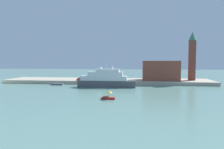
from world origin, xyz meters
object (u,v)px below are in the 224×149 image
object	(u,v)px
harbor_building	(160,70)
work_barge	(57,84)
large_yacht	(106,80)
mooring_bollard	(99,80)
person_figure	(91,78)
parked_car	(81,79)
bell_tower	(192,54)
small_motorboat	(108,96)

from	to	relation	value
harbor_building	work_barge	bearing A→B (deg)	-165.17
large_yacht	mooring_bollard	bearing A→B (deg)	115.09
large_yacht	person_figure	world-z (taller)	large_yacht
person_figure	mooring_bollard	bearing A→B (deg)	-49.20
large_yacht	parked_car	bearing A→B (deg)	139.81
harbor_building	parked_car	distance (m)	41.91
large_yacht	harbor_building	size ratio (longest dim) A/B	1.42
bell_tower	work_barge	bearing A→B (deg)	-167.41
bell_tower	person_figure	bearing A→B (deg)	-176.32
small_motorboat	work_barge	bearing A→B (deg)	130.99
large_yacht	person_figure	size ratio (longest dim) A/B	16.42
work_barge	person_figure	world-z (taller)	person_figure
parked_car	mooring_bollard	distance (m)	9.94
large_yacht	harbor_building	bearing A→B (deg)	35.91
work_barge	parked_car	distance (m)	12.42
person_figure	large_yacht	bearing A→B (deg)	-58.73
small_motorboat	mooring_bollard	size ratio (longest dim) A/B	5.95
bell_tower	parked_car	xyz separation A→B (m)	(-57.34, -7.79, -13.09)
harbor_building	person_figure	bearing A→B (deg)	-177.02
parked_car	bell_tower	bearing A→B (deg)	7.74
small_motorboat	parked_car	bearing A→B (deg)	115.78
small_motorboat	bell_tower	size ratio (longest dim) A/B	0.17
large_yacht	bell_tower	xyz separation A→B (m)	(42.36, 20.45, 12.10)
small_motorboat	bell_tower	xyz separation A→B (m)	(37.08, 49.75, 14.37)
large_yacht	bell_tower	world-z (taller)	bell_tower
harbor_building	bell_tower	bearing A→B (deg)	5.25
small_motorboat	bell_tower	world-z (taller)	bell_tower
parked_car	mooring_bollard	size ratio (longest dim) A/B	6.00
work_barge	parked_car	size ratio (longest dim) A/B	1.42
work_barge	person_figure	bearing A→B (deg)	38.65
small_motorboat	parked_car	xyz separation A→B (m)	(-20.26, 41.96, 1.28)
harbor_building	bell_tower	world-z (taller)	bell_tower
parked_car	person_figure	xyz separation A→B (m)	(4.62, 4.41, 0.14)
bell_tower	person_figure	distance (m)	54.40
work_barge	harbor_building	world-z (taller)	harbor_building
small_motorboat	parked_car	world-z (taller)	parked_car
small_motorboat	work_barge	size ratio (longest dim) A/B	0.70
person_figure	parked_car	bearing A→B (deg)	-136.36
bell_tower	harbor_building	bearing A→B (deg)	-174.75
harbor_building	bell_tower	xyz separation A→B (m)	(16.16, 1.48, 8.59)
large_yacht	bell_tower	size ratio (longest dim) A/B	1.04
bell_tower	large_yacht	bearing A→B (deg)	-154.22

